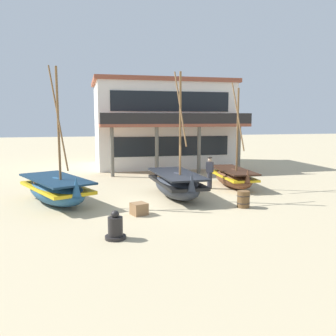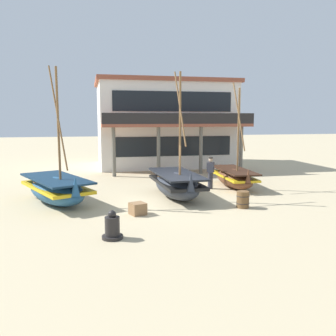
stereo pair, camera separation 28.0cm
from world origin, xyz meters
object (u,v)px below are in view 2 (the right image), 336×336
(fishing_boat_near_left, at_px, (56,189))
(capstan_winch, at_px, (112,228))
(fisherman_by_hull, at_px, (210,173))
(harbor_building_main, at_px, (164,123))
(fishing_boat_centre_large, at_px, (176,184))
(wooden_barrel, at_px, (243,199))
(cargo_crate, at_px, (138,209))
(fishing_boat_far_right, at_px, (234,177))

(fishing_boat_near_left, xyz_separation_m, capstan_winch, (2.07, -5.31, -0.29))
(fisherman_by_hull, distance_m, harbor_building_main, 10.65)
(fishing_boat_centre_large, height_order, wooden_barrel, fishing_boat_centre_large)
(fishing_boat_near_left, relative_size, fisherman_by_hull, 3.53)
(wooden_barrel, xyz_separation_m, cargo_crate, (-4.44, -0.12, -0.12))
(fishing_boat_centre_large, relative_size, wooden_barrel, 8.35)
(fishing_boat_near_left, bearing_deg, fishing_boat_centre_large, -0.43)
(fishing_boat_centre_large, relative_size, harbor_building_main, 0.55)
(cargo_crate, height_order, harbor_building_main, harbor_building_main)
(capstan_winch, height_order, wooden_barrel, capstan_winch)
(fishing_boat_near_left, bearing_deg, harbor_building_main, 58.40)
(fishing_boat_near_left, xyz_separation_m, cargo_crate, (3.23, -2.68, -0.41))
(fishing_boat_near_left, relative_size, wooden_barrel, 8.50)
(fishing_boat_centre_large, distance_m, fishing_boat_far_right, 4.11)
(fisherman_by_hull, relative_size, harbor_building_main, 0.16)
(fisherman_by_hull, distance_m, wooden_barrel, 4.22)
(capstan_winch, bearing_deg, fishing_boat_centre_large, 57.49)
(wooden_barrel, height_order, harbor_building_main, harbor_building_main)
(fisherman_by_hull, bearing_deg, cargo_crate, -136.06)
(fishing_boat_centre_large, distance_m, fisherman_by_hull, 2.82)
(capstan_winch, xyz_separation_m, harbor_building_main, (5.30, 17.29, 2.96))
(fishing_boat_centre_large, height_order, capstan_winch, fishing_boat_centre_large)
(fishing_boat_far_right, xyz_separation_m, capstan_winch, (-7.03, -7.12, -0.20))
(fishing_boat_near_left, height_order, cargo_crate, fishing_boat_near_left)
(wooden_barrel, bearing_deg, fishing_boat_centre_large, 131.57)
(capstan_winch, relative_size, wooden_barrel, 1.29)
(fishing_boat_far_right, bearing_deg, fishing_boat_near_left, -168.81)
(cargo_crate, relative_size, harbor_building_main, 0.05)
(fishing_boat_near_left, distance_m, cargo_crate, 4.21)
(fisherman_by_hull, xyz_separation_m, capstan_winch, (-5.62, -6.94, -0.48))
(fishing_boat_far_right, bearing_deg, cargo_crate, -142.67)
(fisherman_by_hull, bearing_deg, wooden_barrel, -90.37)
(fishing_boat_far_right, distance_m, cargo_crate, 7.40)
(fishing_boat_near_left, height_order, fishing_boat_far_right, fishing_boat_near_left)
(fishing_boat_centre_large, bearing_deg, harbor_building_main, 80.85)
(fisherman_by_hull, bearing_deg, fishing_boat_far_right, 7.00)
(capstan_winch, bearing_deg, harbor_building_main, 72.97)
(fishing_boat_centre_large, bearing_deg, capstan_winch, -122.51)
(fisherman_by_hull, height_order, cargo_crate, fisherman_by_hull)
(fishing_boat_centre_large, xyz_separation_m, fishing_boat_far_right, (3.67, 1.84, -0.10))
(fishing_boat_near_left, distance_m, harbor_building_main, 14.31)
(fishing_boat_far_right, xyz_separation_m, cargo_crate, (-5.88, -4.48, -0.32))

